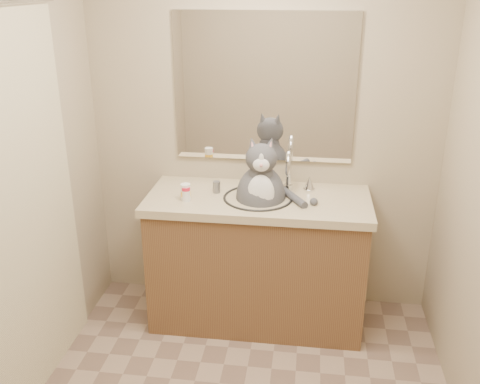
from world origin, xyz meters
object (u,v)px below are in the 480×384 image
pill_bottle_orange (186,192)px  grey_canister (217,187)px  cat (261,193)px  pill_bottle_redcap (186,194)px

pill_bottle_orange → grey_canister: bearing=41.5°
cat → grey_canister: 0.28m
pill_bottle_redcap → pill_bottle_orange: size_ratio=0.86×
grey_canister → pill_bottle_orange: bearing=-138.5°
cat → pill_bottle_orange: cat is taller
cat → grey_canister: (-0.28, 0.06, 0.00)m
pill_bottle_redcap → grey_canister: (0.15, 0.15, -0.01)m
pill_bottle_redcap → pill_bottle_orange: (-0.01, 0.01, 0.00)m
cat → pill_bottle_redcap: 0.44m
pill_bottle_orange → pill_bottle_redcap: bearing=-66.5°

